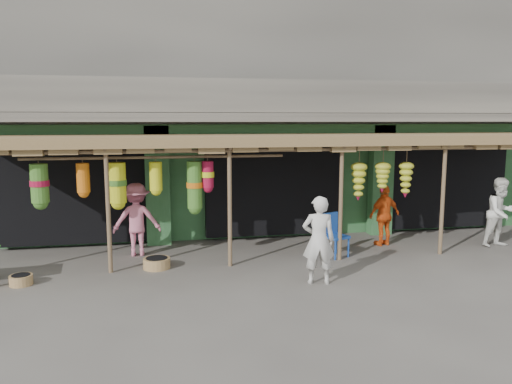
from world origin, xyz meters
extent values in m
plane|color=#514C47|center=(0.00, 0.00, 0.00)|extent=(80.00, 80.00, 0.00)
cube|color=gray|center=(0.00, 5.00, 5.00)|extent=(16.00, 6.00, 4.00)
cube|color=#2D6033|center=(0.00, 5.15, 1.50)|extent=(16.00, 5.70, 3.00)
cube|color=gray|center=(0.00, 1.65, 3.20)|extent=(16.00, 0.90, 0.22)
cube|color=gray|center=(0.00, 1.25, 3.70)|extent=(16.00, 0.10, 0.80)
cube|color=#2D6033|center=(0.00, 2.05, 2.85)|extent=(16.00, 0.35, 0.35)
cube|color=yellow|center=(-5.00, 1.97, 2.75)|extent=(1.70, 0.06, 0.55)
cube|color=#B21414|center=(-5.00, 1.93, 2.75)|extent=(1.30, 0.02, 0.30)
cube|color=black|center=(-5.00, 3.00, 1.35)|extent=(3.60, 2.00, 2.50)
cube|color=black|center=(0.00, 3.00, 1.35)|extent=(3.60, 2.00, 2.50)
cube|color=black|center=(5.00, 3.00, 1.35)|extent=(3.60, 2.00, 2.50)
cube|color=#2D6033|center=(-3.00, 2.05, 1.50)|extent=(0.60, 0.35, 3.00)
cube|color=#2D6033|center=(3.00, 2.05, 1.50)|extent=(0.60, 0.35, 3.00)
cylinder|color=brown|center=(-4.00, -0.20, 1.30)|extent=(0.09, 0.09, 2.60)
cylinder|color=brown|center=(-1.50, -0.20, 1.30)|extent=(0.09, 0.09, 2.60)
cylinder|color=brown|center=(1.00, -0.20, 1.30)|extent=(0.09, 0.09, 2.60)
cylinder|color=brown|center=(3.50, -0.20, 1.30)|extent=(0.09, 0.09, 2.60)
cylinder|color=brown|center=(-0.25, -0.20, 2.50)|extent=(12.90, 0.08, 0.08)
cylinder|color=brown|center=(-3.00, 0.20, 2.35)|extent=(5.50, 0.06, 0.06)
cube|color=brown|center=(0.00, 0.90, 2.68)|extent=(14.00, 2.70, 0.22)
cylinder|color=#163E93|center=(0.89, -0.22, 0.23)|extent=(0.04, 0.04, 0.45)
cylinder|color=#163E93|center=(1.27, -0.06, 0.23)|extent=(0.04, 0.04, 0.45)
cylinder|color=#163E93|center=(0.73, 0.16, 0.23)|extent=(0.04, 0.04, 0.45)
cylinder|color=#163E93|center=(1.11, 0.32, 0.23)|extent=(0.04, 0.04, 0.45)
cube|color=#163E93|center=(1.00, 0.05, 0.47)|extent=(0.62, 0.62, 0.06)
cube|color=#163E93|center=(0.91, 0.26, 0.75)|extent=(0.45, 0.23, 0.51)
cylinder|color=olive|center=(-3.06, -0.07, 0.11)|extent=(0.74, 0.74, 0.22)
cylinder|color=olive|center=(-5.62, -0.68, 0.10)|extent=(0.57, 0.57, 0.19)
imported|color=silver|center=(0.00, -1.68, 0.86)|extent=(0.69, 0.52, 1.71)
imported|color=white|center=(5.33, 0.16, 0.86)|extent=(0.92, 0.77, 1.73)
imported|color=#E55315|center=(2.56, 0.84, 0.77)|extent=(0.97, 0.61, 1.54)
imported|color=pink|center=(-3.50, 1.07, 0.85)|extent=(1.10, 0.63, 1.70)
camera|label=1|loc=(-2.98, -10.58, 3.15)|focal=35.00mm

